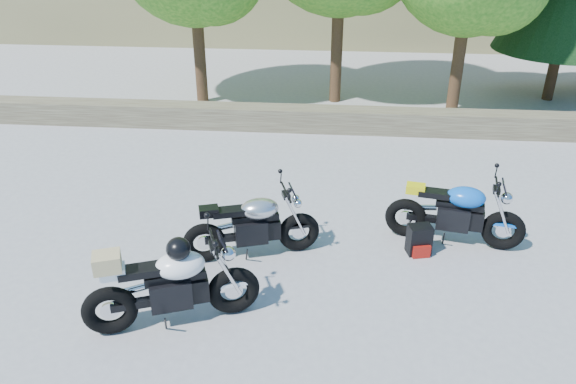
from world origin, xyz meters
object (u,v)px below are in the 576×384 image
object	(u,v)px
silver_bike	(253,226)
blue_bike	(456,213)
white_bike	(170,283)
backpack	(419,240)

from	to	relation	value
silver_bike	blue_bike	size ratio (longest dim) A/B	0.96
white_bike	blue_bike	bearing A→B (deg)	10.14
silver_bike	white_bike	world-z (taller)	white_bike
silver_bike	blue_bike	bearing A→B (deg)	-5.45
white_bike	blue_bike	world-z (taller)	white_bike
backpack	white_bike	bearing A→B (deg)	-163.13
blue_bike	backpack	world-z (taller)	blue_bike
backpack	blue_bike	bearing A→B (deg)	19.53
silver_bike	blue_bike	world-z (taller)	blue_bike
blue_bike	backpack	xyz separation A→B (m)	(-0.53, -0.34, -0.27)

